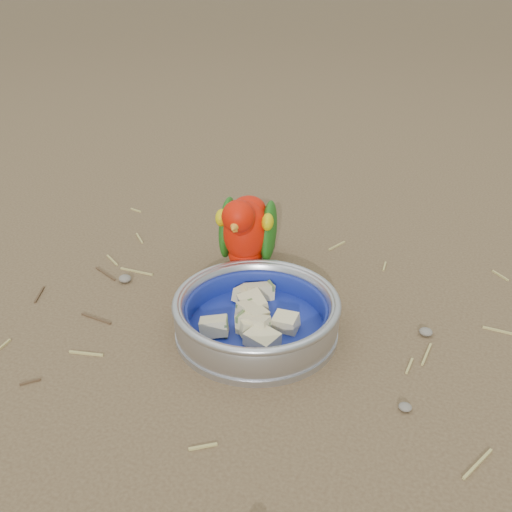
% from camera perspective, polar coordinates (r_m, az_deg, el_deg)
% --- Properties ---
extents(ground, '(60.00, 60.00, 0.00)m').
position_cam_1_polar(ground, '(0.80, -2.06, -11.17)').
color(ground, brown).
extents(food_bowl, '(0.24, 0.24, 0.02)m').
position_cam_1_polar(food_bowl, '(0.86, 0.05, -7.29)').
color(food_bowl, '#B2B2BA').
rests_on(food_bowl, ground).
extents(bowl_wall, '(0.24, 0.24, 0.04)m').
position_cam_1_polar(bowl_wall, '(0.84, 0.05, -5.64)').
color(bowl_wall, '#B2B2BA').
rests_on(bowl_wall, food_bowl).
extents(fruit_wedges, '(0.15, 0.15, 0.03)m').
position_cam_1_polar(fruit_wedges, '(0.84, 0.05, -6.03)').
color(fruit_wedges, beige).
rests_on(fruit_wedges, food_bowl).
extents(lory_parrot, '(0.13, 0.22, 0.16)m').
position_cam_1_polar(lory_parrot, '(0.95, -0.99, 1.78)').
color(lory_parrot, red).
rests_on(lory_parrot, ground).
extents(ground_debris, '(0.90, 0.80, 0.01)m').
position_cam_1_polar(ground_debris, '(0.86, 1.22, -7.68)').
color(ground_debris, tan).
rests_on(ground_debris, ground).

